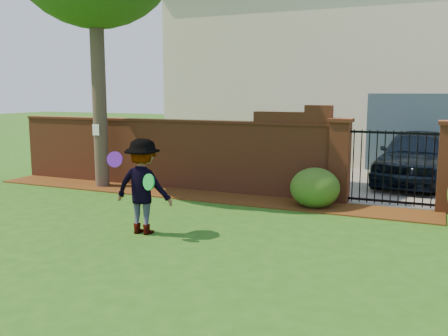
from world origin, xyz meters
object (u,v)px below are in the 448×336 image
at_px(frisbee_green, 149,182).
at_px(frisbee_purple, 115,159).
at_px(car, 415,157).
at_px(man, 142,187).

bearing_deg(frisbee_green, frisbee_purple, 178.90).
height_order(car, frisbee_green, car).
relative_size(car, frisbee_purple, 15.99).
distance_m(car, man, 7.92).
distance_m(man, frisbee_purple, 0.66).
bearing_deg(frisbee_purple, frisbee_green, -1.10).
relative_size(car, frisbee_green, 15.71).
bearing_deg(frisbee_green, car, 61.18).
relative_size(man, frisbee_purple, 6.15).
relative_size(man, frisbee_green, 6.04).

